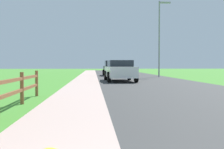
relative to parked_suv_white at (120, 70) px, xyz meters
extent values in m
plane|color=#458B30|center=(-1.55, 5.23, -0.79)|extent=(120.00, 120.00, 0.00)
cube|color=#383838|center=(1.95, 7.23, -0.79)|extent=(7.00, 66.00, 0.01)
cube|color=#BEA197|center=(-4.55, 7.23, -0.79)|extent=(6.00, 66.00, 0.01)
cube|color=#458B30|center=(-6.05, 7.23, -0.79)|extent=(5.00, 66.00, 0.00)
cylinder|color=brown|center=(-4.07, -11.78, -0.31)|extent=(0.11, 0.11, 0.97)
cylinder|color=brown|center=(-4.07, -9.60, -0.31)|extent=(0.11, 0.11, 0.97)
cube|color=white|center=(0.00, 0.00, -0.11)|extent=(2.01, 4.91, 0.75)
cube|color=#1E232B|center=(0.00, 0.01, 0.50)|extent=(1.71, 2.51, 0.46)
cylinder|color=black|center=(0.98, -1.48, -0.42)|extent=(0.24, 0.74, 0.73)
cylinder|color=black|center=(-0.88, -1.53, -0.42)|extent=(0.24, 0.74, 0.73)
cylinder|color=black|center=(0.88, 1.53, -0.42)|extent=(0.24, 0.74, 0.73)
cylinder|color=black|center=(-0.98, 1.47, -0.42)|extent=(0.24, 0.74, 0.73)
cube|color=black|center=(0.19, 10.69, -0.13)|extent=(1.91, 4.78, 0.78)
cube|color=#1E232B|center=(0.19, 10.63, 0.57)|extent=(1.64, 2.11, 0.61)
cylinder|color=black|center=(1.13, 9.23, -0.47)|extent=(0.23, 0.66, 0.65)
cylinder|color=black|center=(-0.69, 9.20, -0.47)|extent=(0.23, 0.66, 0.65)
cylinder|color=black|center=(1.07, 12.18, -0.47)|extent=(0.23, 0.66, 0.65)
cylinder|color=black|center=(-0.75, 12.14, -0.47)|extent=(0.23, 0.66, 0.65)
cylinder|color=gray|center=(4.56, 6.98, 2.94)|extent=(0.14, 0.14, 7.47)
cube|color=#999999|center=(5.11, 6.98, 6.52)|extent=(1.10, 0.20, 0.14)
camera|label=1|loc=(-1.93, -20.29, 0.40)|focal=44.82mm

